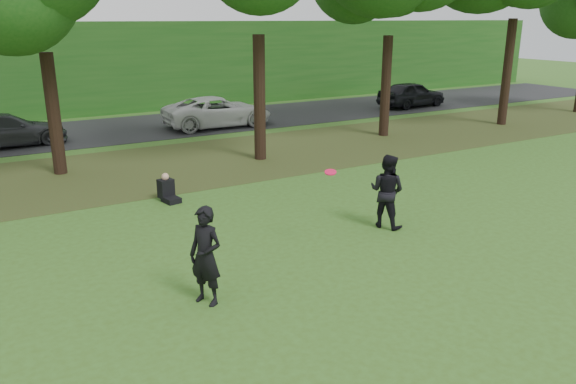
% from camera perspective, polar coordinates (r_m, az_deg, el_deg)
% --- Properties ---
extents(ground, '(120.00, 120.00, 0.00)m').
position_cam_1_polar(ground, '(9.94, 9.60, -14.49)').
color(ground, '#38571B').
rests_on(ground, ground).
extents(leaf_litter, '(60.00, 7.00, 0.01)m').
position_cam_1_polar(leaf_litter, '(20.84, -13.55, 2.39)').
color(leaf_litter, '#423017').
rests_on(leaf_litter, ground).
extents(street, '(70.00, 7.00, 0.02)m').
position_cam_1_polar(street, '(28.44, -18.27, 5.92)').
color(street, black).
rests_on(street, ground).
extents(far_hedge, '(70.00, 3.00, 5.00)m').
position_cam_1_polar(far_hedge, '(33.97, -20.88, 11.64)').
color(far_hedge, '#1B4F16').
rests_on(far_hedge, ground).
extents(player_left, '(0.74, 0.83, 1.92)m').
position_cam_1_polar(player_left, '(10.60, -8.36, -6.46)').
color(player_left, black).
rests_on(player_left, ground).
extents(player_right, '(1.06, 1.15, 1.92)m').
position_cam_1_polar(player_right, '(14.55, 10.01, 0.10)').
color(player_right, black).
rests_on(player_right, ground).
extents(parked_cars, '(39.50, 3.55, 1.52)m').
position_cam_1_polar(parked_cars, '(27.03, -17.82, 7.01)').
color(parked_cars, black).
rests_on(parked_cars, street).
extents(frisbee, '(0.29, 0.29, 0.11)m').
position_cam_1_polar(frisbee, '(12.70, 4.34, 2.02)').
color(frisbee, '#F3144A').
rests_on(frisbee, ground).
extents(seated_person, '(0.54, 0.79, 0.83)m').
position_cam_1_polar(seated_person, '(16.94, -12.16, 0.14)').
color(seated_person, black).
rests_on(seated_person, ground).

